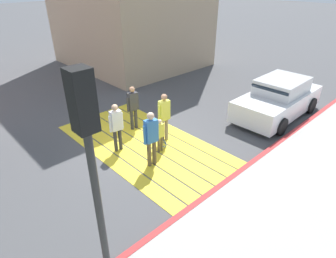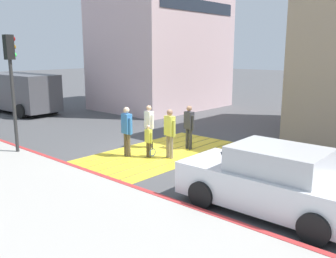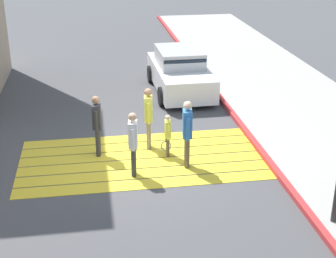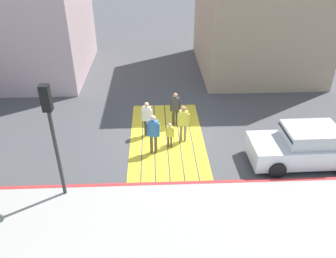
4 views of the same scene
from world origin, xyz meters
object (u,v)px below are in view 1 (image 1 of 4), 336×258
(car_parked_near_curb, at_px, (278,99))
(pedestrian_adult_lead, at_px, (164,114))
(traffic_light_corner, at_px, (90,154))
(pedestrian_adult_trailing, at_px, (151,135))
(pedestrian_child_with_racket, at_px, (160,134))
(pedestrian_adult_side, at_px, (116,124))
(pedestrian_teen_behind, at_px, (133,105))

(car_parked_near_curb, bearing_deg, pedestrian_adult_lead, 69.85)
(traffic_light_corner, height_order, pedestrian_adult_trailing, traffic_light_corner)
(traffic_light_corner, bearing_deg, pedestrian_child_with_racket, -53.39)
(car_parked_near_curb, xyz_separation_m, traffic_light_corner, (-1.58, 9.12, 2.30))
(pedestrian_adult_side, relative_size, pedestrian_child_with_racket, 1.41)
(pedestrian_adult_side, height_order, pedestrian_teen_behind, pedestrian_teen_behind)
(car_parked_near_curb, relative_size, pedestrian_adult_trailing, 2.43)
(car_parked_near_curb, distance_m, traffic_light_corner, 9.54)
(traffic_light_corner, xyz_separation_m, pedestrian_child_with_racket, (2.86, -3.85, -2.38))
(car_parked_near_curb, distance_m, pedestrian_teen_behind, 5.84)
(car_parked_near_curb, bearing_deg, pedestrian_adult_side, 69.91)
(car_parked_near_curb, xyz_separation_m, pedestrian_adult_trailing, (0.89, 5.97, 0.30))
(pedestrian_adult_lead, bearing_deg, car_parked_near_curb, -110.15)
(traffic_light_corner, relative_size, pedestrian_adult_lead, 2.44)
(car_parked_near_curb, distance_m, pedestrian_child_with_racket, 5.42)
(pedestrian_child_with_racket, bearing_deg, pedestrian_adult_trailing, 118.98)
(pedestrian_adult_trailing, distance_m, pedestrian_child_with_racket, 0.89)
(pedestrian_adult_lead, relative_size, pedestrian_adult_side, 1.04)
(pedestrian_child_with_racket, bearing_deg, pedestrian_adult_lead, -53.36)
(pedestrian_adult_trailing, relative_size, pedestrian_adult_side, 1.07)
(traffic_light_corner, bearing_deg, pedestrian_teen_behind, -41.68)
(pedestrian_teen_behind, bearing_deg, pedestrian_adult_lead, -169.55)
(pedestrian_adult_trailing, height_order, pedestrian_adult_side, pedestrian_adult_trailing)
(traffic_light_corner, relative_size, pedestrian_adult_side, 2.55)
(pedestrian_adult_trailing, relative_size, pedestrian_teen_behind, 1.06)
(traffic_light_corner, xyz_separation_m, pedestrian_teen_behind, (4.69, -4.18, -2.06))
(traffic_light_corner, distance_m, pedestrian_adult_side, 5.24)
(pedestrian_adult_lead, relative_size, pedestrian_adult_trailing, 0.98)
(car_parked_near_curb, xyz_separation_m, pedestrian_teen_behind, (3.12, 4.94, 0.25))
(pedestrian_adult_side, xyz_separation_m, pedestrian_teen_behind, (0.83, -1.30, 0.01))
(pedestrian_adult_lead, relative_size, pedestrian_child_with_racket, 1.47)
(pedestrian_adult_lead, height_order, pedestrian_teen_behind, pedestrian_adult_lead)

